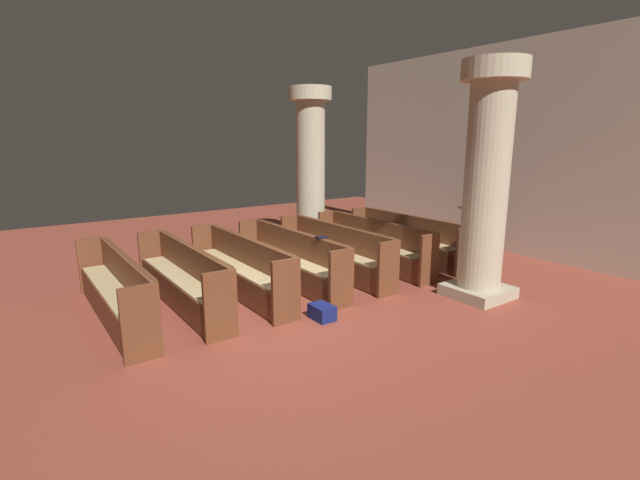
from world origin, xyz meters
name	(u,v)px	position (x,y,z in m)	size (l,w,h in m)	color
ground_plane	(278,311)	(0.00, 0.00, 0.00)	(19.20, 19.20, 0.00)	brown
back_wall	(524,150)	(0.00, 6.08, 2.25)	(10.00, 0.16, 4.50)	silver
pew_row_0	(406,237)	(-1.05, 3.72, 0.48)	(3.04, 0.46, 0.91)	brown
pew_row_1	(372,242)	(-1.05, 2.76, 0.48)	(3.04, 0.46, 0.91)	brown
pew_row_2	(334,249)	(-1.05, 1.81, 0.48)	(3.04, 0.46, 0.91)	brown
pew_row_3	(290,257)	(-1.05, 0.85, 0.48)	(3.04, 0.47, 0.91)	brown
pew_row_4	(240,265)	(-1.05, -0.11, 0.48)	(3.04, 0.46, 0.91)	brown
pew_row_5	(182,275)	(-1.05, -1.06, 0.48)	(3.04, 0.46, 0.91)	brown
pew_row_6	(114,287)	(-1.05, -2.02, 0.48)	(3.04, 0.47, 0.91)	brown
pillar_aisle_side	(487,179)	(1.30, 2.96, 1.89)	(0.97, 0.97, 3.63)	tan
pillar_far_side	(311,165)	(-3.34, 2.85, 1.89)	(0.97, 0.97, 3.63)	tan
lectern	(470,236)	(-0.38, 4.96, 0.45)	(0.48, 0.45, 1.08)	#562B1A
hymn_book	(322,237)	(-0.36, 1.04, 0.93)	(0.14, 0.18, 0.03)	black
kneeler_box_navy	(322,312)	(0.62, 0.35, 0.10)	(0.37, 0.26, 0.21)	navy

